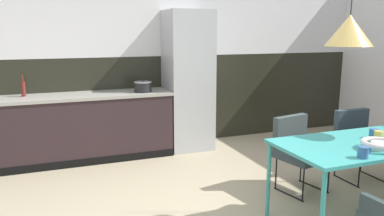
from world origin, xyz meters
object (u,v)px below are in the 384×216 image
(cooking_pot, at_px, (143,87))
(pendant_lamp_over_table_near, at_px, (349,30))
(fruit_bowl, at_px, (380,144))
(refrigerator_column, at_px, (188,81))
(bottle_vinegar_dark, at_px, (23,88))
(mug_dark_espresso, at_px, (374,134))
(mug_wide_latte, at_px, (379,137))
(armchair_far_side, at_px, (358,136))
(armchair_facing_counter, at_px, (298,145))
(mug_short_terracotta, at_px, (363,152))
(dining_table, at_px, (374,146))

(cooking_pot, height_order, pendant_lamp_over_table_near, pendant_lamp_over_table_near)
(fruit_bowl, bearing_deg, refrigerator_column, 101.97)
(fruit_bowl, bearing_deg, bottle_vinegar_dark, 133.32)
(mug_dark_espresso, bearing_deg, mug_wide_latte, -121.10)
(mug_dark_espresso, bearing_deg, refrigerator_column, 107.88)
(mug_wide_latte, height_order, cooking_pot, cooking_pot)
(cooking_pot, bearing_deg, armchair_far_side, -39.33)
(armchair_far_side, distance_m, mug_wide_latte, 1.15)
(armchair_facing_counter, xyz_separation_m, cooking_pot, (-1.27, 1.79, 0.47))
(refrigerator_column, distance_m, armchair_far_side, 2.39)
(armchair_far_side, bearing_deg, refrigerator_column, -51.27)
(armchair_far_side, bearing_deg, bottle_vinegar_dark, -27.35)
(refrigerator_column, xyz_separation_m, armchair_far_side, (1.44, -1.84, -0.50))
(mug_wide_latte, relative_size, cooking_pot, 0.49)
(mug_short_terracotta, xyz_separation_m, bottle_vinegar_dark, (-2.53, 3.11, 0.20))
(dining_table, xyz_separation_m, cooking_pot, (-1.48, 2.60, 0.26))
(armchair_facing_counter, bearing_deg, cooking_pot, -66.66)
(refrigerator_column, xyz_separation_m, mug_dark_espresso, (0.84, -2.62, -0.21))
(armchair_far_side, height_order, bottle_vinegar_dark, bottle_vinegar_dark)
(armchair_facing_counter, bearing_deg, armchair_far_side, 170.30)
(armchair_far_side, distance_m, mug_short_terracotta, 1.65)
(mug_short_terracotta, distance_m, pendant_lamp_over_table_near, 1.00)
(armchair_far_side, relative_size, mug_short_terracotta, 6.46)
(mug_short_terracotta, distance_m, bottle_vinegar_dark, 4.02)
(mug_wide_latte, bearing_deg, mug_short_terracotta, -148.15)
(mug_short_terracotta, height_order, mug_wide_latte, mug_wide_latte)
(fruit_bowl, height_order, mug_short_terracotta, mug_short_terracotta)
(refrigerator_column, xyz_separation_m, dining_table, (0.78, -2.69, -0.30))
(armchair_facing_counter, bearing_deg, mug_wide_latte, 91.27)
(dining_table, relative_size, armchair_facing_counter, 2.22)
(mug_dark_espresso, bearing_deg, pendant_lamp_over_table_near, -175.13)
(fruit_bowl, xyz_separation_m, pendant_lamp_over_table_near, (-0.19, 0.24, 0.92))
(dining_table, distance_m, pendant_lamp_over_table_near, 1.08)
(armchair_far_side, bearing_deg, mug_short_terracotta, 46.95)
(dining_table, distance_m, cooking_pot, 3.00)
(dining_table, distance_m, mug_dark_espresso, 0.13)
(mug_dark_espresso, relative_size, mug_wide_latte, 1.06)
(armchair_facing_counter, distance_m, fruit_bowl, 1.07)
(fruit_bowl, bearing_deg, mug_wide_latte, 45.44)
(fruit_bowl, bearing_deg, mug_short_terracotta, -158.23)
(mug_dark_espresso, height_order, pendant_lamp_over_table_near, pendant_lamp_over_table_near)
(refrigerator_column, height_order, mug_wide_latte, refrigerator_column)
(armchair_facing_counter, xyz_separation_m, armchair_far_side, (0.87, 0.04, 0.00))
(dining_table, height_order, fruit_bowl, fruit_bowl)
(mug_short_terracotta, distance_m, cooking_pot, 3.10)
(mug_wide_latte, relative_size, bottle_vinegar_dark, 0.44)
(armchair_far_side, height_order, mug_wide_latte, mug_wide_latte)
(armchair_facing_counter, distance_m, armchair_far_side, 0.87)
(armchair_facing_counter, relative_size, mug_wide_latte, 6.76)
(refrigerator_column, xyz_separation_m, fruit_bowl, (0.61, -2.90, -0.21))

